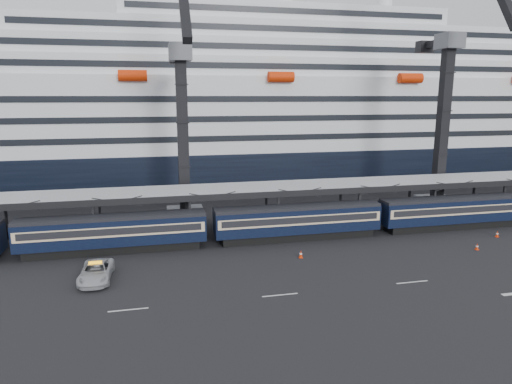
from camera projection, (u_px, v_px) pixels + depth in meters
ground at (408, 264)px, 44.10m from camera, size 260.00×260.00×0.00m
train at (326, 219)px, 52.19m from camera, size 133.05×3.00×4.05m
canopy at (350, 184)px, 56.38m from camera, size 130.00×6.25×5.53m
cruise_ship at (275, 116)px, 85.21m from camera, size 214.09×28.84×34.00m
crane_dark_near at (183, 130)px, 55.08m from camera, size 4.50×17.75×35.08m
crane_dark_mid at (445, 116)px, 61.35m from camera, size 4.50×18.24×39.64m
pickup_truck at (96, 272)px, 40.11m from camera, size 2.81×5.75×1.57m
traffic_cone_b at (89, 264)px, 43.31m from camera, size 0.34×0.34×0.68m
traffic_cone_c at (301, 254)px, 45.80m from camera, size 0.40×0.40×0.80m
traffic_cone_d at (477, 246)px, 48.19m from camera, size 0.36×0.36×0.73m
traffic_cone_e at (497, 234)px, 52.55m from camera, size 0.37×0.37×0.75m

